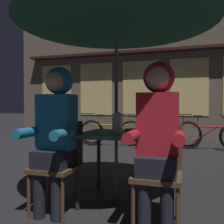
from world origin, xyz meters
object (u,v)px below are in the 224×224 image
object	(u,v)px
bicycle_second	(111,132)
bicycle_third	(167,133)
cafe_table	(116,142)
chair_right	(158,167)
book	(135,130)
chair_left	(59,160)
patio_umbrella	(116,7)
person_left_hooded	(56,124)
bicycle_nearest	(75,131)
person_right_hooded	(158,127)
lantern	(117,121)
bicycle_fourth	(210,135)

from	to	relation	value
bicycle_second	bicycle_third	xyz separation A→B (m)	(1.42, 0.24, 0.00)
cafe_table	chair_right	bearing A→B (deg)	-37.55
book	chair_left	bearing A→B (deg)	-159.23
patio_umbrella	person_left_hooded	xyz separation A→B (m)	(-0.48, -0.43, -1.21)
bicycle_second	patio_umbrella	bearing A→B (deg)	-72.21
bicycle_nearest	bicycle_third	xyz separation A→B (m)	(2.54, 0.08, 0.00)
chair_right	person_right_hooded	world-z (taller)	person_right_hooded
patio_umbrella	person_right_hooded	world-z (taller)	patio_umbrella
chair_right	person_left_hooded	distance (m)	1.03
person_left_hooded	person_right_hooded	size ratio (longest dim) A/B	1.00
person_right_hooded	bicycle_second	size ratio (longest dim) A/B	0.84
chair_right	bicycle_nearest	xyz separation A→B (m)	(-2.75, 4.12, -0.14)
cafe_table	chair_left	size ratio (longest dim) A/B	0.85
person_right_hooded	person_left_hooded	bearing A→B (deg)	180.00
lantern	book	bearing A→B (deg)	57.06
bicycle_fourth	person_right_hooded	bearing A→B (deg)	-100.91
cafe_table	person_left_hooded	distance (m)	0.67
bicycle_third	person_right_hooded	bearing A→B (deg)	-87.18
bicycle_nearest	bicycle_fourth	bearing A→B (deg)	-1.41
person_left_hooded	book	world-z (taller)	person_left_hooded
patio_umbrella	chair_left	xyz separation A→B (m)	(-0.48, -0.37, -1.57)
lantern	bicycle_fourth	bearing A→B (deg)	71.10
bicycle_nearest	bicycle_third	distance (m)	2.54
chair_left	person_right_hooded	size ratio (longest dim) A/B	0.62
lantern	chair_right	world-z (taller)	lantern
cafe_table	chair_left	distance (m)	0.62
person_left_hooded	bicycle_fourth	size ratio (longest dim) A/B	0.83
person_right_hooded	book	xyz separation A→B (m)	(-0.32, 0.64, -0.09)
lantern	chair_right	xyz separation A→B (m)	(0.47, -0.37, -0.37)
chair_right	person_right_hooded	distance (m)	0.36
bicycle_second	cafe_table	bearing A→B (deg)	-72.21
chair_right	patio_umbrella	bearing A→B (deg)	142.45
person_left_hooded	book	bearing A→B (deg)	45.29
person_left_hooded	person_right_hooded	xyz separation A→B (m)	(0.96, 0.00, 0.00)
person_right_hooded	bicycle_nearest	distance (m)	5.02
patio_umbrella	bicycle_fourth	bearing A→B (deg)	70.90
bicycle_second	person_right_hooded	bearing A→B (deg)	-67.88
bicycle_fourth	chair_left	bearing A→B (deg)	-113.45
person_right_hooded	chair_left	bearing A→B (deg)	176.61
cafe_table	lantern	size ratio (longest dim) A/B	3.20
bicycle_third	bicycle_fourth	xyz separation A→B (m)	(1.00, -0.17, 0.00)
chair_left	book	xyz separation A→B (m)	(0.64, 0.58, 0.26)
bicycle_fourth	lantern	bearing A→B (deg)	-108.90
cafe_table	book	xyz separation A→B (m)	(0.16, 0.22, 0.11)
chair_left	bicycle_second	distance (m)	4.01
patio_umbrella	lantern	world-z (taller)	patio_umbrella
chair_left	bicycle_third	bearing A→B (deg)	79.87
book	chair_right	bearing A→B (deg)	-82.80
cafe_table	bicycle_nearest	size ratio (longest dim) A/B	0.44
cafe_table	patio_umbrella	size ratio (longest dim) A/B	0.32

